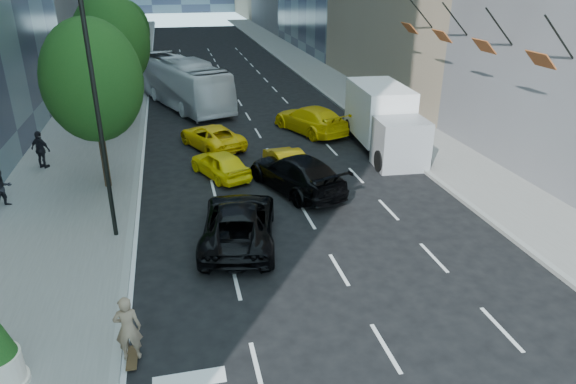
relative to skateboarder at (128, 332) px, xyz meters
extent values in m
plane|color=black|center=(5.60, 3.00, -0.92)|extent=(160.00, 160.00, 0.00)
cube|color=slate|center=(-3.40, 33.00, -0.85)|extent=(6.00, 120.00, 0.15)
cube|color=slate|center=(15.60, 33.00, -0.85)|extent=(4.00, 120.00, 0.15)
cylinder|color=black|center=(-0.90, 7.00, 4.23)|extent=(0.16, 0.16, 10.00)
cylinder|color=black|center=(-0.90, 25.00, 4.23)|extent=(0.16, 0.16, 10.00)
cylinder|color=#332113|center=(-1.60, 12.00, 0.80)|extent=(0.30, 0.30, 3.15)
ellipsoid|color=#0F3811|center=(-1.60, 12.00, 4.06)|extent=(4.20, 4.20, 5.25)
cylinder|color=#332113|center=(-1.60, 22.00, 0.91)|extent=(0.30, 0.30, 3.38)
ellipsoid|color=#0F3811|center=(-1.60, 22.00, 4.40)|extent=(4.50, 4.50, 5.62)
cylinder|color=#332113|center=(-1.60, 35.00, 0.69)|extent=(0.30, 0.30, 2.93)
ellipsoid|color=#0F3811|center=(-1.60, 35.00, 3.71)|extent=(3.90, 3.90, 4.88)
cylinder|color=black|center=(-0.80, 43.00, 1.83)|extent=(0.14, 0.14, 5.20)
imported|color=black|center=(-0.80, 43.00, 3.43)|extent=(2.48, 0.53, 1.00)
cylinder|color=black|center=(16.75, 7.00, 5.93)|extent=(1.75, 0.08, 1.75)
cube|color=brown|center=(16.10, 7.00, 5.08)|extent=(0.64, 1.30, 0.64)
cylinder|color=black|center=(16.75, 11.00, 5.93)|extent=(1.75, 0.08, 1.75)
cube|color=brown|center=(16.10, 11.00, 5.08)|extent=(0.64, 1.30, 0.64)
cylinder|color=black|center=(16.75, 15.00, 5.93)|extent=(1.75, 0.08, 1.75)
cube|color=brown|center=(16.10, 15.00, 5.08)|extent=(0.64, 1.30, 0.64)
cylinder|color=black|center=(16.75, 19.00, 5.93)|extent=(1.75, 0.08, 1.75)
cube|color=brown|center=(16.10, 19.00, 5.08)|extent=(0.64, 1.30, 0.64)
imported|color=#7B644D|center=(0.00, 0.00, 0.00)|extent=(0.68, 0.46, 1.85)
imported|color=black|center=(3.60, 5.73, -0.15)|extent=(3.59, 5.98, 1.55)
imported|color=black|center=(6.80, 9.92, -0.10)|extent=(4.12, 6.13, 1.65)
imported|color=yellow|center=(3.60, 12.34, -0.26)|extent=(2.97, 4.20, 1.33)
imported|color=#E9AB0C|center=(6.80, 12.00, -0.27)|extent=(1.71, 4.05, 1.30)
imported|color=yellow|center=(3.60, 16.85, -0.26)|extent=(3.87, 5.22, 1.32)
imported|color=yellow|center=(9.80, 18.50, -0.11)|extent=(4.18, 6.08, 1.64)
imported|color=silver|center=(2.40, 27.27, 0.78)|extent=(6.79, 12.49, 3.41)
cube|color=white|center=(12.89, 15.29, 1.07)|extent=(2.92, 5.12, 2.90)
cube|color=gray|center=(12.63, 11.64, 0.31)|extent=(2.62, 2.32, 2.47)
cylinder|color=black|center=(11.48, 11.29, -0.39)|extent=(0.45, 1.10, 1.08)
cylinder|color=black|center=(13.73, 11.13, -0.39)|extent=(0.45, 1.10, 1.08)
cylinder|color=black|center=(11.88, 17.08, -0.39)|extent=(0.45, 1.10, 1.08)
cylinder|color=black|center=(14.14, 16.92, -0.39)|extent=(0.45, 1.10, 1.08)
imported|color=black|center=(-5.60, 10.64, 0.04)|extent=(1.00, 0.99, 1.63)
imported|color=black|center=(-4.95, 15.17, 0.17)|extent=(1.19, 0.98, 1.90)
camera|label=1|loc=(1.60, -11.07, 8.44)|focal=32.00mm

